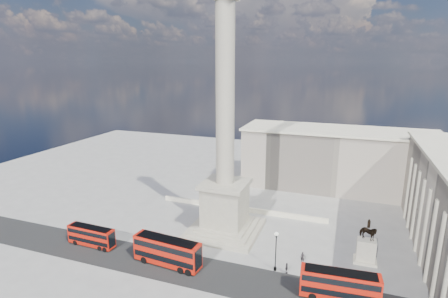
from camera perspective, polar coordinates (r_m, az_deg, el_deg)
name	(u,v)px	position (r m, az deg, el deg)	size (l,w,h in m)	color
ground	(216,243)	(70.31, -1.25, -15.07)	(180.00, 180.00, 0.00)	#999791
asphalt_road	(223,277)	(60.84, -0.19, -20.17)	(120.00, 9.00, 0.01)	#262626
nelsons_column	(225,172)	(69.45, 0.18, -3.80)	(14.00, 14.00, 49.85)	#A9A28C
balustrade_wall	(241,209)	(83.63, 2.75, -9.69)	(40.00, 0.60, 1.10)	beige
building_northeast	(337,159)	(100.65, 17.90, -1.54)	(51.00, 17.00, 16.60)	beige
red_bus_a	(92,236)	(72.90, -20.79, -13.12)	(9.63, 2.52, 3.88)	red
red_bus_b	(168,251)	(63.17, -9.19, -16.18)	(12.42, 3.81, 4.96)	red
red_bus_c	(340,285)	(57.53, 18.42, -20.33)	(11.46, 3.44, 4.58)	red
victorian_lamp	(276,248)	(60.89, 8.47, -15.72)	(0.60, 0.60, 7.02)	black
equestrian_statue	(366,247)	(67.80, 22.22, -14.66)	(3.90, 2.93, 8.15)	beige
bare_tree_mid	(435,230)	(73.26, 31.22, -11.27)	(1.81, 1.81, 6.85)	#332319
bare_tree_far	(422,213)	(77.28, 29.55, -9.10)	(1.94, 1.94, 7.91)	#332319
pedestrian_walking	(302,257)	(65.49, 12.69, -16.85)	(0.69, 0.45, 1.90)	black
pedestrian_standing	(370,289)	(60.89, 22.79, -20.28)	(0.93, 0.73, 1.92)	black
pedestrian_crossing	(287,268)	(62.03, 10.18, -18.62)	(1.12, 0.47, 1.91)	black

